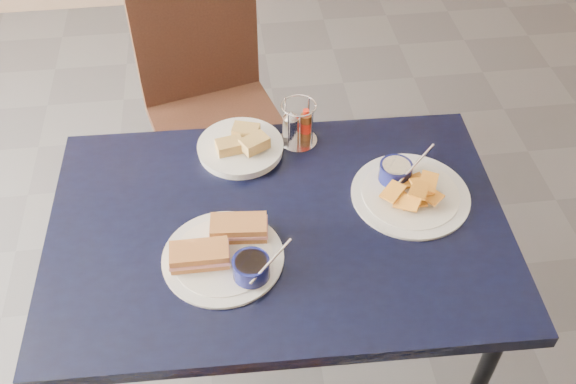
{
  "coord_description": "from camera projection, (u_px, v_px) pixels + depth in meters",
  "views": [
    {
      "loc": [
        -0.25,
        -1.1,
        1.99
      ],
      "look_at": [
        -0.11,
        0.03,
        0.82
      ],
      "focal_mm": 40.0,
      "sensor_mm": 36.0,
      "label": 1
    }
  ],
  "objects": [
    {
      "name": "condiment_caddy",
      "position": [
        297.0,
        126.0,
        1.84
      ],
      "size": [
        0.11,
        0.11,
        0.14
      ],
      "color": "silver",
      "rests_on": "dining_table"
    },
    {
      "name": "dining_table",
      "position": [
        279.0,
        240.0,
        1.7
      ],
      "size": [
        1.21,
        0.83,
        0.75
      ],
      "color": "black",
      "rests_on": "ground"
    },
    {
      "name": "sandwich_plate",
      "position": [
        226.0,
        252.0,
        1.56
      ],
      "size": [
        0.31,
        0.3,
        0.12
      ],
      "color": "white",
      "rests_on": "dining_table"
    },
    {
      "name": "plantain_plate",
      "position": [
        407.0,
        188.0,
        1.72
      ],
      "size": [
        0.32,
        0.32,
        0.12
      ],
      "color": "white",
      "rests_on": "dining_table"
    },
    {
      "name": "bread_basket",
      "position": [
        241.0,
        146.0,
        1.83
      ],
      "size": [
        0.24,
        0.24,
        0.07
      ],
      "color": "white",
      "rests_on": "dining_table"
    },
    {
      "name": "chair_far",
      "position": [
        215.0,
        92.0,
        2.37
      ],
      "size": [
        0.55,
        0.54,
        0.96
      ],
      "color": "black",
      "rests_on": "ground"
    },
    {
      "name": "ground",
      "position": [
        320.0,
        360.0,
        2.21
      ],
      "size": [
        6.0,
        6.0,
        0.0
      ],
      "primitive_type": "plane",
      "color": "#4B4B50",
      "rests_on": "ground"
    }
  ]
}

